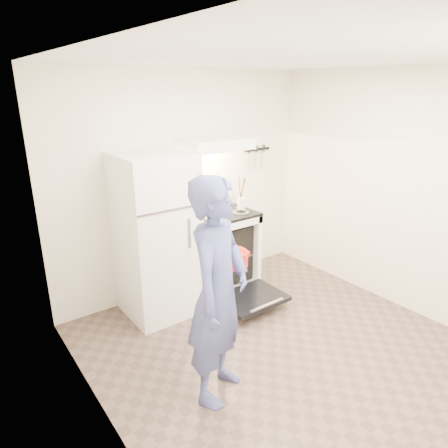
{
  "coord_description": "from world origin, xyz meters",
  "views": [
    {
      "loc": [
        -2.29,
        -2.03,
        2.3
      ],
      "look_at": [
        -0.05,
        1.0,
        1.0
      ],
      "focal_mm": 32.0,
      "sensor_mm": 36.0,
      "label": 1
    }
  ],
  "objects_px": {
    "stove_body": "(219,252)",
    "tea_kettle": "(196,200)",
    "person": "(218,293)",
    "dutch_oven": "(233,259)",
    "refrigerator": "(156,236)"
  },
  "relations": [
    {
      "from": "person",
      "to": "dutch_oven",
      "type": "distance_m",
      "value": 0.4
    },
    {
      "from": "stove_body",
      "to": "tea_kettle",
      "type": "relative_size",
      "value": 3.36
    },
    {
      "from": "stove_body",
      "to": "dutch_oven",
      "type": "height_order",
      "value": "dutch_oven"
    },
    {
      "from": "refrigerator",
      "to": "dutch_oven",
      "type": "xyz_separation_m",
      "value": [
        0.11,
        -1.14,
        0.13
      ]
    },
    {
      "from": "refrigerator",
      "to": "dutch_oven",
      "type": "bearing_deg",
      "value": -84.34
    },
    {
      "from": "stove_body",
      "to": "tea_kettle",
      "type": "height_order",
      "value": "tea_kettle"
    },
    {
      "from": "tea_kettle",
      "to": "person",
      "type": "height_order",
      "value": "person"
    },
    {
      "from": "refrigerator",
      "to": "person",
      "type": "height_order",
      "value": "person"
    },
    {
      "from": "refrigerator",
      "to": "tea_kettle",
      "type": "relative_size",
      "value": 6.2
    },
    {
      "from": "stove_body",
      "to": "tea_kettle",
      "type": "bearing_deg",
      "value": 134.86
    },
    {
      "from": "tea_kettle",
      "to": "dutch_oven",
      "type": "bearing_deg",
      "value": -110.74
    },
    {
      "from": "stove_body",
      "to": "tea_kettle",
      "type": "distance_m",
      "value": 0.68
    },
    {
      "from": "refrigerator",
      "to": "tea_kettle",
      "type": "xyz_separation_m",
      "value": [
        0.62,
        0.21,
        0.24
      ]
    },
    {
      "from": "stove_body",
      "to": "tea_kettle",
      "type": "xyz_separation_m",
      "value": [
        -0.19,
        0.19,
        0.63
      ]
    },
    {
      "from": "tea_kettle",
      "to": "person",
      "type": "relative_size",
      "value": 0.16
    }
  ]
}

